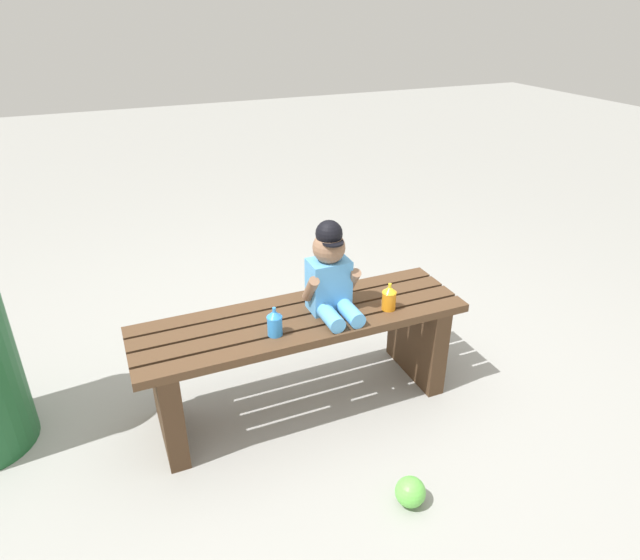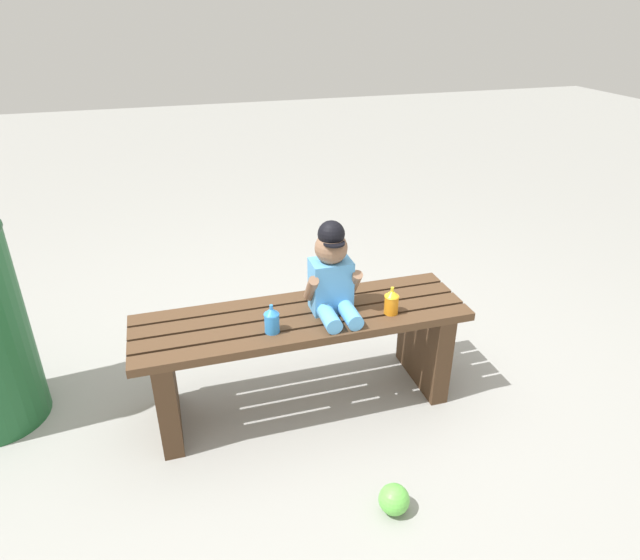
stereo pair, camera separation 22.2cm
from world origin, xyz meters
The scene contains 6 objects.
ground_plane centered at (0.00, 0.00, 0.00)m, with size 16.00×16.00×0.00m, color #999993.
park_bench centered at (0.00, 0.00, 0.31)m, with size 1.42×0.40×0.47m.
child_figure centered at (0.13, -0.01, 0.64)m, with size 0.23×0.27×0.40m.
sippy_cup_left centered at (-0.15, -0.10, 0.52)m, with size 0.06×0.06×0.12m.
sippy_cup_right centered at (0.37, -0.10, 0.52)m, with size 0.06×0.06×0.12m.
toy_ball centered at (0.16, -0.68, 0.06)m, with size 0.11×0.11×0.11m, color #66CC4C.
Camera 1 is at (-0.70, -1.86, 1.67)m, focal length 30.84 mm.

